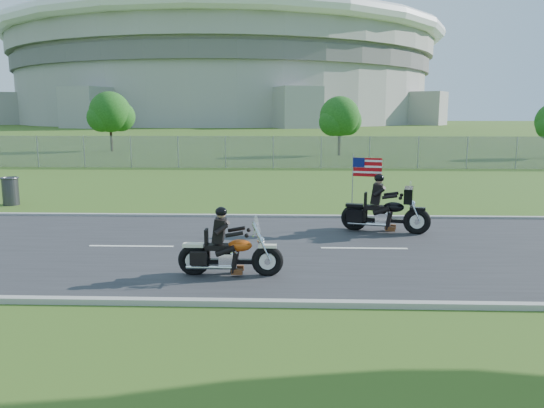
{
  "coord_description": "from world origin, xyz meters",
  "views": [
    {
      "loc": [
        2.12,
        -13.18,
        3.46
      ],
      "look_at": [
        1.65,
        0.0,
        1.17
      ],
      "focal_mm": 35.0,
      "sensor_mm": 36.0,
      "label": 1
    }
  ],
  "objects": [
    {
      "name": "motorcycle_lead",
      "position": [
        0.81,
        -2.34,
        0.48
      ],
      "size": [
        2.25,
        0.52,
        1.52
      ],
      "rotation": [
        0.0,
        0.0,
        0.0
      ],
      "color": "black",
      "rests_on": "ground"
    },
    {
      "name": "trash_can",
      "position": [
        -8.46,
        6.22,
        0.51
      ],
      "size": [
        0.73,
        0.73,
        1.02
      ],
      "primitive_type": "cylinder",
      "rotation": [
        0.0,
        0.0,
        -0.28
      ],
      "color": "#343439",
      "rests_on": "ground"
    },
    {
      "name": "stadium",
      "position": [
        -20.0,
        170.0,
        15.58
      ],
      "size": [
        140.4,
        140.4,
        29.2
      ],
      "color": "#A3A099",
      "rests_on": "ground"
    },
    {
      "name": "motorcycle_follow",
      "position": [
        4.85,
        1.97,
        0.59
      ],
      "size": [
        2.53,
        1.13,
        2.14
      ],
      "rotation": [
        0.0,
        0.0,
        -0.25
      ],
      "color": "black",
      "rests_on": "ground"
    },
    {
      "name": "tree_fence_mid",
      "position": [
        -13.95,
        34.04,
        3.3
      ],
      "size": [
        3.96,
        3.69,
        5.3
      ],
      "color": "#382316",
      "rests_on": "ground"
    },
    {
      "name": "road",
      "position": [
        0.0,
        0.0,
        0.02
      ],
      "size": [
        120.0,
        8.0,
        0.04
      ],
      "primitive_type": "cube",
      "color": "#28282B",
      "rests_on": "ground"
    },
    {
      "name": "ground",
      "position": [
        0.0,
        0.0,
        0.0
      ],
      "size": [
        420.0,
        420.0,
        0.0
      ],
      "primitive_type": "plane",
      "color": "#2F561A",
      "rests_on": "ground"
    },
    {
      "name": "fence",
      "position": [
        -5.0,
        20.0,
        1.0
      ],
      "size": [
        60.0,
        0.03,
        2.0
      ],
      "primitive_type": "cube",
      "color": "gray",
      "rests_on": "ground"
    },
    {
      "name": "curb_north",
      "position": [
        0.0,
        4.05,
        0.05
      ],
      "size": [
        120.0,
        0.18,
        0.12
      ],
      "primitive_type": "cube",
      "color": "#9E9B93",
      "rests_on": "ground"
    },
    {
      "name": "curb_south",
      "position": [
        0.0,
        -4.05,
        0.05
      ],
      "size": [
        120.0,
        0.18,
        0.12
      ],
      "primitive_type": "cube",
      "color": "#9E9B93",
      "rests_on": "ground"
    },
    {
      "name": "tree_fence_near",
      "position": [
        6.04,
        30.04,
        2.97
      ],
      "size": [
        3.52,
        3.28,
        4.75
      ],
      "color": "#382316",
      "rests_on": "ground"
    }
  ]
}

